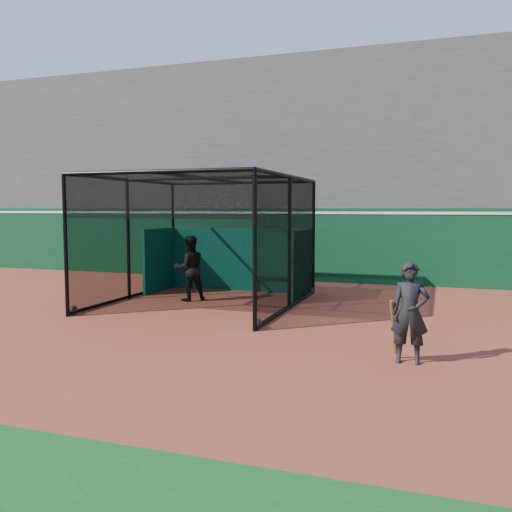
% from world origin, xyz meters
% --- Properties ---
extents(ground, '(120.00, 120.00, 0.00)m').
position_xyz_m(ground, '(0.00, 0.00, 0.00)').
color(ground, brown).
rests_on(ground, ground).
extents(outfield_wall, '(50.00, 0.50, 2.50)m').
position_xyz_m(outfield_wall, '(0.00, 8.50, 1.29)').
color(outfield_wall, '#0A3B1C').
rests_on(outfield_wall, ground).
extents(grandstand, '(50.00, 7.85, 8.95)m').
position_xyz_m(grandstand, '(0.00, 12.27, 4.48)').
color(grandstand, '#4C4C4F').
rests_on(grandstand, ground).
extents(batting_cage, '(4.67, 5.31, 3.27)m').
position_xyz_m(batting_cage, '(-1.13, 3.12, 1.63)').
color(batting_cage, black).
rests_on(batting_cage, ground).
extents(batter, '(1.09, 1.07, 1.76)m').
position_xyz_m(batter, '(-1.73, 3.42, 0.88)').
color(batter, black).
rests_on(batter, ground).
extents(on_deck_player, '(0.64, 0.44, 1.64)m').
position_xyz_m(on_deck_player, '(4.26, -0.83, 0.82)').
color(on_deck_player, black).
rests_on(on_deck_player, ground).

